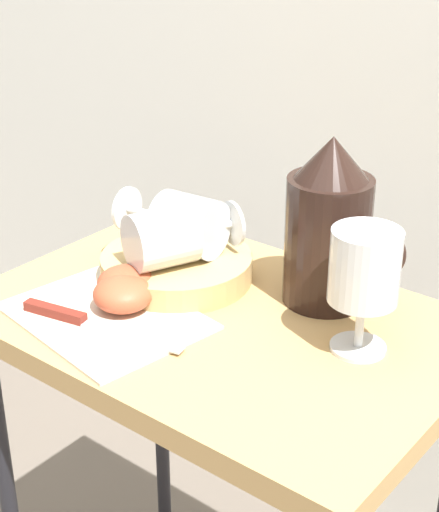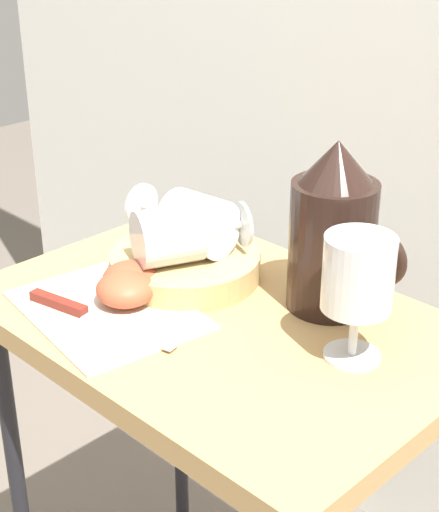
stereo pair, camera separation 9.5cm
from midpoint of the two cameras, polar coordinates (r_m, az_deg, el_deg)
curtain_drape at (r=1.32m, az=12.42°, el=13.97°), size 2.40×0.03×1.88m
table at (r=1.03m, az=-2.67°, el=-7.95°), size 0.59×0.40×0.70m
linen_napkin at (r=1.00m, az=-10.71°, el=-4.25°), size 0.26×0.21×0.00m
basket_tray at (r=1.07m, az=-5.57°, el=-0.84°), size 0.20×0.20×0.03m
pitcher at (r=0.99m, az=4.93°, el=1.28°), size 0.16×0.10×0.21m
wine_glass_upright at (r=0.88m, az=7.10°, el=-1.27°), size 0.08×0.08×0.15m
wine_glass_tipped_near at (r=1.02m, az=-6.52°, el=1.21°), size 0.12×0.16×0.08m
wine_glass_tipped_far at (r=1.06m, az=-4.93°, el=2.20°), size 0.15×0.09×0.08m
apple_half_left at (r=1.00m, az=-9.50°, el=-2.70°), size 0.07×0.07×0.04m
apple_half_right at (r=1.02m, az=-9.20°, el=-1.96°), size 0.07×0.07×0.04m
knife at (r=0.99m, az=-12.64°, el=-4.42°), size 0.22×0.06×0.01m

